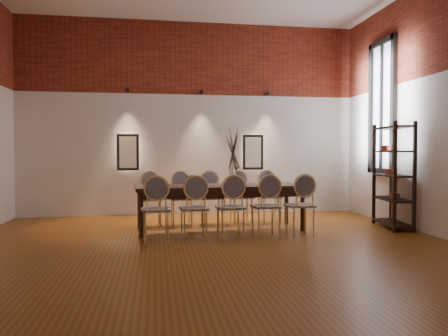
{
  "coord_description": "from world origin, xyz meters",
  "views": [
    {
      "loc": [
        -0.76,
        -5.63,
        1.29
      ],
      "look_at": [
        0.31,
        1.12,
        1.05
      ],
      "focal_mm": 35.0,
      "sensor_mm": 36.0,
      "label": 1
    }
  ],
  "objects": [
    {
      "name": "book",
      "position": [
        -0.03,
        1.62,
        0.77
      ],
      "size": [
        0.27,
        0.2,
        0.03
      ],
      "primitive_type": "cube",
      "rotation": [
        0.0,
        0.0,
        0.07
      ],
      "color": "maroon",
      "rests_on": "dining_table"
    },
    {
      "name": "window_mullion",
      "position": [
        3.44,
        2.0,
        2.15
      ],
      "size": [
        0.06,
        0.06,
        2.4
      ],
      "primitive_type": "cube",
      "color": "black",
      "rests_on": "wall_right"
    },
    {
      "name": "dining_table",
      "position": [
        0.31,
        1.52,
        0.38
      ],
      "size": [
        2.83,
        1.07,
        0.75
      ],
      "primitive_type": "cube",
      "rotation": [
        0.0,
        0.0,
        0.07
      ],
      "color": "#381D13",
      "rests_on": "floor"
    },
    {
      "name": "dried_branches",
      "position": [
        0.53,
        1.54,
        1.35
      ],
      "size": [
        0.5,
        0.5,
        0.7
      ],
      "primitive_type": null,
      "color": "#4D3F2C",
      "rests_on": "vase"
    },
    {
      "name": "vase",
      "position": [
        0.53,
        1.54,
        0.9
      ],
      "size": [
        0.14,
        0.14,
        0.3
      ],
      "primitive_type": "cylinder",
      "color": "silver",
      "rests_on": "dining_table"
    },
    {
      "name": "chair_near_b",
      "position": [
        -0.19,
        0.76,
        0.47
      ],
      "size": [
        0.47,
        0.47,
        0.94
      ],
      "primitive_type": null,
      "rotation": [
        0.0,
        0.0,
        0.07
      ],
      "color": "#E9C57B",
      "rests_on": "floor"
    },
    {
      "name": "bowl",
      "position": [
        -0.14,
        1.44,
        0.84
      ],
      "size": [
        0.24,
        0.24,
        0.18
      ],
      "primitive_type": "ellipsoid",
      "color": "brown",
      "rests_on": "dining_table"
    },
    {
      "name": "window_glass",
      "position": [
        3.46,
        2.0,
        2.15
      ],
      "size": [
        0.02,
        0.78,
        2.38
      ],
      "primitive_type": "cube",
      "color": "silver",
      "rests_on": "wall_right"
    },
    {
      "name": "niche_left",
      "position": [
        -1.3,
        3.45,
        1.3
      ],
      "size": [
        0.36,
        0.06,
        0.66
      ],
      "primitive_type": "cube",
      "color": "#FFEAC6",
      "rests_on": "wall_back"
    },
    {
      "name": "chair_near_c",
      "position": [
        0.36,
        0.8,
        0.47
      ],
      "size": [
        0.47,
        0.47,
        0.94
      ],
      "primitive_type": null,
      "rotation": [
        0.0,
        0.0,
        0.07
      ],
      "color": "#E9C57B",
      "rests_on": "floor"
    },
    {
      "name": "shelving_rack",
      "position": [
        3.28,
        1.3,
        0.9
      ],
      "size": [
        0.52,
        1.04,
        1.8
      ],
      "primitive_type": null,
      "rotation": [
        0.0,
        0.0,
        -0.15
      ],
      "color": "black",
      "rests_on": "floor"
    },
    {
      "name": "chair_near_e",
      "position": [
        1.47,
        0.87,
        0.47
      ],
      "size": [
        0.47,
        0.47,
        0.94
      ],
      "primitive_type": null,
      "rotation": [
        0.0,
        0.0,
        0.07
      ],
      "color": "#E9C57B",
      "rests_on": "floor"
    },
    {
      "name": "window_frame",
      "position": [
        3.44,
        2.0,
        2.15
      ],
      "size": [
        0.08,
        0.9,
        2.5
      ],
      "primitive_type": "cube",
      "color": "black",
      "rests_on": "wall_right"
    },
    {
      "name": "wall_back",
      "position": [
        0.0,
        3.55,
        2.0
      ],
      "size": [
        7.0,
        0.1,
        4.0
      ],
      "primitive_type": "cube",
      "color": "silver",
      "rests_on": "ground"
    },
    {
      "name": "chair_far_b",
      "position": [
        -0.29,
        2.21,
        0.47
      ],
      "size": [
        0.47,
        0.47,
        0.94
      ],
      "primitive_type": null,
      "rotation": [
        0.0,
        0.0,
        3.21
      ],
      "color": "#E9C57B",
      "rests_on": "floor"
    },
    {
      "name": "chair_near_d",
      "position": [
        0.91,
        0.84,
        0.47
      ],
      "size": [
        0.47,
        0.47,
        0.94
      ],
      "primitive_type": null,
      "rotation": [
        0.0,
        0.0,
        0.07
      ],
      "color": "#E9C57B",
      "rests_on": "floor"
    },
    {
      "name": "niche_right",
      "position": [
        1.3,
        3.45,
        1.3
      ],
      "size": [
        0.36,
        0.06,
        0.66
      ],
      "primitive_type": "cube",
      "color": "#FFEAC6",
      "rests_on": "wall_back"
    },
    {
      "name": "brick_band_back",
      "position": [
        0.0,
        3.48,
        3.25
      ],
      "size": [
        7.0,
        0.02,
        1.5
      ],
      "primitive_type": "cube",
      "color": "maroon",
      "rests_on": "ground"
    },
    {
      "name": "spot_fixture_right",
      "position": [
        1.6,
        3.42,
        2.55
      ],
      "size": [
        0.08,
        0.1,
        0.08
      ],
      "primitive_type": "cylinder",
      "rotation": [
        1.57,
        0.0,
        0.0
      ],
      "color": "black",
      "rests_on": "wall_back"
    },
    {
      "name": "chair_near_a",
      "position": [
        -0.75,
        0.73,
        0.47
      ],
      "size": [
        0.47,
        0.47,
        0.94
      ],
      "primitive_type": null,
      "rotation": [
        0.0,
        0.0,
        0.07
      ],
      "color": "#E9C57B",
      "rests_on": "floor"
    },
    {
      "name": "wall_front",
      "position": [
        0.0,
        -3.55,
        2.0
      ],
      "size": [
        7.0,
        0.1,
        4.0
      ],
      "primitive_type": "cube",
      "color": "silver",
      "rests_on": "ground"
    },
    {
      "name": "chair_far_c",
      "position": [
        0.26,
        2.25,
        0.47
      ],
      "size": [
        0.47,
        0.47,
        0.94
      ],
      "primitive_type": null,
      "rotation": [
        0.0,
        0.0,
        3.21
      ],
      "color": "#E9C57B",
      "rests_on": "floor"
    },
    {
      "name": "spot_fixture_left",
      "position": [
        -1.3,
        3.42,
        2.55
      ],
      "size": [
        0.08,
        0.1,
        0.08
      ],
      "primitive_type": "cylinder",
      "rotation": [
        1.57,
        0.0,
        0.0
      ],
      "color": "black",
      "rests_on": "wall_back"
    },
    {
      "name": "chair_far_a",
      "position": [
        -0.84,
        2.18,
        0.47
      ],
      "size": [
        0.47,
        0.47,
        0.94
      ],
      "primitive_type": null,
      "rotation": [
        0.0,
        0.0,
        3.21
      ],
      "color": "#E9C57B",
      "rests_on": "floor"
    },
    {
      "name": "spot_fixture_mid",
      "position": [
        0.2,
        3.42,
        2.55
      ],
      "size": [
        0.08,
        0.1,
        0.08
      ],
      "primitive_type": "cylinder",
      "rotation": [
        1.57,
        0.0,
        0.0
      ],
      "color": "black",
      "rests_on": "wall_back"
    },
    {
      "name": "floor",
      "position": [
        0.0,
        0.0,
        -0.01
      ],
      "size": [
        7.0,
        7.0,
        0.02
      ],
      "primitive_type": "cube",
      "color": "brown",
      "rests_on": "ground"
    },
    {
      "name": "chair_far_e",
      "position": [
        1.37,
        2.32,
        0.47
      ],
      "size": [
        0.47,
        0.47,
        0.94
      ],
      "primitive_type": null,
      "rotation": [
        0.0,
        0.0,
        3.21
      ],
      "color": "#E9C57B",
      "rests_on": "floor"
    },
    {
      "name": "chair_far_d",
      "position": [
        0.82,
        2.29,
        0.47
      ],
      "size": [
        0.47,
        0.47,
        0.94
      ],
      "primitive_type": null,
      "rotation": [
        0.0,
        0.0,
        3.21
      ],
      "color": "#E9C57B",
      "rests_on": "floor"
    }
  ]
}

